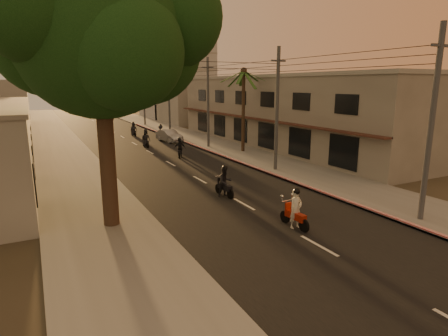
% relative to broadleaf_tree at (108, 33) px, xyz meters
% --- Properties ---
extents(ground, '(160.00, 160.00, 0.00)m').
position_rel_broadleaf_tree_xyz_m(ground, '(6.61, -2.14, -8.48)').
color(ground, '#383023').
rests_on(ground, ground).
extents(road, '(10.00, 140.00, 0.02)m').
position_rel_broadleaf_tree_xyz_m(road, '(6.61, 17.86, -8.47)').
color(road, black).
rests_on(road, ground).
extents(sidewalk_right, '(5.00, 140.00, 0.12)m').
position_rel_broadleaf_tree_xyz_m(sidewalk_right, '(14.11, 17.86, -8.42)').
color(sidewalk_right, slate).
rests_on(sidewalk_right, ground).
extents(sidewalk_left, '(5.00, 140.00, 0.12)m').
position_rel_broadleaf_tree_xyz_m(sidewalk_left, '(-0.89, 17.86, -8.42)').
color(sidewalk_left, slate).
rests_on(sidewalk_left, ground).
extents(curb_stripe, '(0.20, 60.00, 0.20)m').
position_rel_broadleaf_tree_xyz_m(curb_stripe, '(11.71, 12.86, -8.38)').
color(curb_stripe, red).
rests_on(curb_stripe, ground).
extents(shophouse_row, '(8.80, 34.20, 7.30)m').
position_rel_broadleaf_tree_xyz_m(shophouse_row, '(20.57, 15.86, -4.83)').
color(shophouse_row, gray).
rests_on(shophouse_row, ground).
extents(distant_tower, '(12.10, 12.10, 28.00)m').
position_rel_broadleaf_tree_xyz_m(distant_tower, '(22.61, 53.86, 5.52)').
color(distant_tower, '#B7B5B2').
rests_on(distant_tower, ground).
extents(broadleaf_tree, '(9.60, 8.70, 12.10)m').
position_rel_broadleaf_tree_xyz_m(broadleaf_tree, '(0.00, 0.00, 0.00)').
color(broadleaf_tree, black).
rests_on(broadleaf_tree, ground).
extents(palm_tree, '(5.00, 5.00, 8.20)m').
position_rel_broadleaf_tree_xyz_m(palm_tree, '(14.61, 13.86, -1.33)').
color(palm_tree, black).
rests_on(palm_tree, ground).
extents(utility_poles, '(1.20, 48.26, 9.00)m').
position_rel_broadleaf_tree_xyz_m(utility_poles, '(12.81, 17.86, -1.94)').
color(utility_poles, '#38383A').
rests_on(utility_poles, ground).
extents(filler_right, '(8.00, 14.00, 6.00)m').
position_rel_broadleaf_tree_xyz_m(filler_right, '(20.61, 42.86, -5.48)').
color(filler_right, '#9A978B').
rests_on(filler_right, ground).
extents(scooter_red, '(0.73, 1.92, 1.88)m').
position_rel_broadleaf_tree_xyz_m(scooter_red, '(6.97, -4.11, -7.65)').
color(scooter_red, black).
rests_on(scooter_red, ground).
extents(scooter_mid_a, '(0.97, 1.91, 1.88)m').
position_rel_broadleaf_tree_xyz_m(scooter_mid_a, '(6.36, 1.65, -7.63)').
color(scooter_mid_a, black).
rests_on(scooter_mid_a, ground).
extents(scooter_mid_b, '(1.28, 1.74, 1.80)m').
position_rel_broadleaf_tree_xyz_m(scooter_mid_b, '(8.23, 14.01, -7.65)').
color(scooter_mid_b, black).
rests_on(scooter_mid_b, ground).
extents(scooter_far_a, '(0.90, 1.93, 1.90)m').
position_rel_broadleaf_tree_xyz_m(scooter_far_a, '(7.09, 20.86, -7.63)').
color(scooter_far_a, black).
rests_on(scooter_far_a, ground).
extents(scooter_far_b, '(1.62, 1.69, 1.81)m').
position_rel_broadleaf_tree_xyz_m(scooter_far_b, '(10.19, 25.58, -7.64)').
color(scooter_far_b, black).
rests_on(scooter_far_b, ground).
extents(parked_car, '(2.69, 4.60, 1.37)m').
position_rel_broadleaf_tree_xyz_m(parked_car, '(10.50, 23.42, -7.79)').
color(parked_car, '#96999E').
rests_on(parked_car, ground).
extents(scooter_far_c, '(0.89, 1.82, 1.79)m').
position_rel_broadleaf_tree_xyz_m(scooter_far_c, '(8.11, 30.10, -7.67)').
color(scooter_far_c, black).
rests_on(scooter_far_c, ground).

